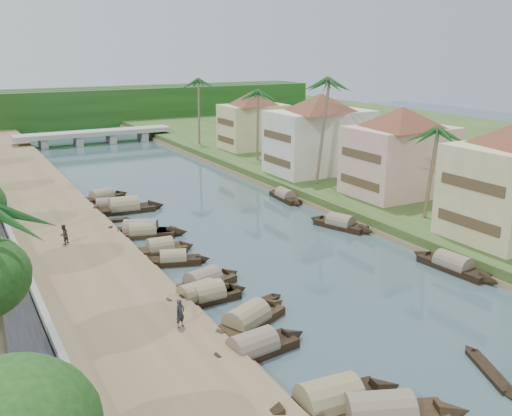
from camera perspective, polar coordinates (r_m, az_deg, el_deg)
ground at (r=44.29m, az=6.81°, el=-7.11°), size 220.00×220.00×0.00m
left_bank at (r=56.14m, az=-19.20°, el=-2.46°), size 10.00×180.00×0.80m
right_bank at (r=70.26m, az=10.02°, el=1.95°), size 16.00×180.00×1.20m
retaining_wall at (r=55.42m, az=-23.55°, el=-2.12°), size 0.40×180.00×1.10m
treeline at (r=135.76m, az=-18.72°, el=9.47°), size 120.00×14.00×8.00m
bridge at (r=108.79m, az=-15.85°, el=7.09°), size 28.00×4.00×2.40m
building_mid at (r=65.34m, az=14.23°, el=5.63°), size 14.11×14.11×9.70m
building_far at (r=75.42m, az=6.42°, el=7.52°), size 15.59×15.59×10.20m
building_distant at (r=92.87m, az=-0.25°, el=8.87°), size 12.62×12.62×9.20m
sampan_0 at (r=29.14m, az=12.20°, el=-19.71°), size 9.28×5.26×2.41m
sampan_1 at (r=29.60m, az=7.33°, el=-18.81°), size 8.84×2.78×2.54m
sampan_2 at (r=36.80m, az=-0.93°, el=-11.28°), size 8.33×4.99×2.21m
sampan_3 at (r=33.81m, az=-0.31°, el=-13.92°), size 7.94×2.50×2.12m
sampan_4 at (r=40.34m, az=-5.86°, el=-8.82°), size 7.50×2.59×2.11m
sampan_5 at (r=40.40m, az=-4.87°, el=-8.75°), size 6.45×1.95×2.07m
sampan_6 at (r=42.48m, az=-5.29°, el=-7.48°), size 7.37×3.59×2.16m
sampan_7 at (r=47.22m, az=-8.27°, el=-5.15°), size 6.29×3.20×1.73m
sampan_8 at (r=49.85m, az=-9.55°, el=-4.05°), size 6.33×1.94×1.98m
sampan_9 at (r=54.83m, az=-11.44°, el=-2.29°), size 8.78×5.86×2.28m
sampan_10 at (r=54.40m, az=-11.26°, el=-2.43°), size 7.46×3.36×2.04m
sampan_11 at (r=62.93m, az=-13.05°, el=-0.02°), size 9.17×2.96×2.54m
sampan_12 at (r=64.38m, az=-14.61°, el=0.22°), size 7.31×2.85×1.78m
sampan_13 at (r=68.10m, az=-15.16°, el=1.03°), size 7.29×3.69×2.00m
sampan_14 at (r=48.13m, az=19.11°, el=-5.47°), size 2.22×8.45×2.05m
sampan_15 at (r=56.52m, az=8.45°, el=-1.59°), size 4.05×7.53×2.03m
sampan_16 at (r=66.24m, az=2.92°, el=1.16°), size 1.88×7.47×1.86m
canoe_0 at (r=34.81m, az=22.25°, el=-14.87°), size 2.96×5.61×0.76m
canoe_1 at (r=39.76m, az=0.12°, el=-9.61°), size 4.76×1.86×0.76m
canoe_2 at (r=59.77m, az=-14.54°, el=-1.28°), size 5.09×1.94×0.74m
palm_1 at (r=56.15m, az=17.25°, el=7.33°), size 3.20×3.20×10.09m
palm_2 at (r=67.84m, az=6.57°, el=12.37°), size 3.20×3.20×13.84m
palm_3 at (r=83.00m, az=0.15°, el=11.44°), size 3.20×3.20×11.38m
palm_7 at (r=97.20m, az=-5.84°, el=12.49°), size 3.20×3.20×12.22m
tree_6 at (r=80.74m, az=8.14°, el=7.74°), size 4.52×4.52×6.75m
person_near at (r=35.23m, az=-7.59°, el=-10.41°), size 0.76×0.64×1.79m
person_far at (r=51.53m, az=-18.68°, el=-2.53°), size 1.08×1.07×1.76m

